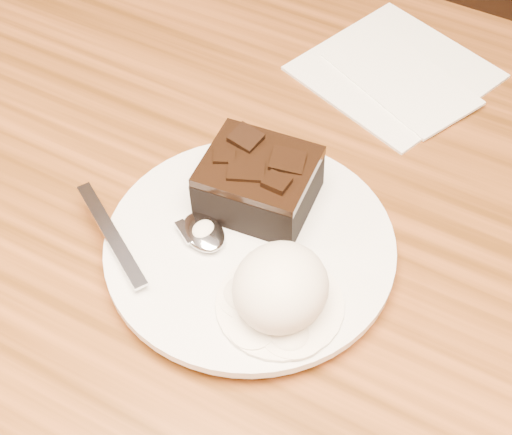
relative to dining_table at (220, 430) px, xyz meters
The scene contains 9 objects.
dining_table is the anchor object (origin of this frame).
plate 0.39m from the dining_table, ahead, with size 0.23×0.23×0.02m, color white.
brownie 0.42m from the dining_table, 50.96° to the left, with size 0.09×0.07×0.04m, color black.
ice_cream_scoop 0.43m from the dining_table, 25.47° to the right, with size 0.07×0.07×0.06m, color white.
melt_puddle 0.41m from the dining_table, 25.47° to the right, with size 0.10×0.10×0.00m, color white.
spoon 0.40m from the dining_table, 55.86° to the right, with size 0.03×0.17×0.01m, color silver, non-canonical shape.
napkin 0.46m from the dining_table, 76.92° to the left, with size 0.16×0.16×0.01m, color white.
crumb_a 0.40m from the dining_table, 125.22° to the right, with size 0.01×0.01×0.00m, color black.
crumb_b 0.41m from the dining_table, 11.56° to the right, with size 0.01×0.01×0.00m, color black.
Camera 1 is at (0.24, -0.34, 1.27)m, focal length 56.67 mm.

